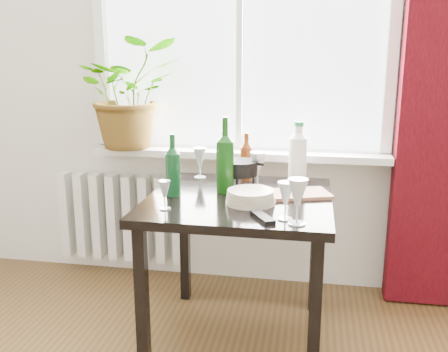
% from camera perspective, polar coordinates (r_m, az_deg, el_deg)
% --- Properties ---
extents(window, '(1.72, 0.08, 1.62)m').
position_cam_1_polar(window, '(2.93, 1.90, 17.91)').
color(window, white).
rests_on(window, ground).
extents(windowsill, '(1.72, 0.20, 0.04)m').
position_cam_1_polar(windowsill, '(2.91, 1.58, 2.59)').
color(windowsill, silver).
rests_on(windowsill, ground).
extents(radiator, '(0.80, 0.10, 0.55)m').
position_cam_1_polar(radiator, '(3.24, -11.64, -4.63)').
color(radiator, silver).
rests_on(radiator, ground).
extents(table, '(0.85, 0.85, 0.74)m').
position_cam_1_polar(table, '(2.36, 1.76, -4.50)').
color(table, black).
rests_on(table, ground).
extents(potted_plant, '(0.75, 0.73, 0.64)m').
position_cam_1_polar(potted_plant, '(3.01, -10.77, 9.25)').
color(potted_plant, '#3B691C').
rests_on(potted_plant, windowsill).
extents(wine_bottle_left, '(0.08, 0.08, 0.29)m').
position_cam_1_polar(wine_bottle_left, '(2.33, -5.86, 1.27)').
color(wine_bottle_left, '#0B3A17').
rests_on(wine_bottle_left, table).
extents(wine_bottle_right, '(0.10, 0.10, 0.37)m').
position_cam_1_polar(wine_bottle_right, '(2.37, 0.13, 2.50)').
color(wine_bottle_right, '#0D3A0B').
rests_on(wine_bottle_right, table).
extents(bottle_amber, '(0.08, 0.08, 0.26)m').
position_cam_1_polar(bottle_amber, '(2.62, 2.56, 2.29)').
color(bottle_amber, '#69290B').
rests_on(bottle_amber, table).
extents(cleaning_bottle, '(0.10, 0.10, 0.32)m').
position_cam_1_polar(cleaning_bottle, '(2.61, 8.45, 2.85)').
color(cleaning_bottle, white).
rests_on(cleaning_bottle, table).
extents(wineglass_front_right, '(0.10, 0.10, 0.19)m').
position_cam_1_polar(wineglass_front_right, '(1.95, 8.40, -2.86)').
color(wineglass_front_right, silver).
rests_on(wineglass_front_right, table).
extents(wineglass_far_right, '(0.08, 0.08, 0.16)m').
position_cam_1_polar(wineglass_far_right, '(2.01, 7.05, -2.79)').
color(wineglass_far_right, white).
rests_on(wineglass_far_right, table).
extents(wineglass_back_center, '(0.10, 0.10, 0.18)m').
position_cam_1_polar(wineglass_back_center, '(2.49, 3.86, 0.79)').
color(wineglass_back_center, silver).
rests_on(wineglass_back_center, table).
extents(wineglass_back_left, '(0.09, 0.09, 0.17)m').
position_cam_1_polar(wineglass_back_left, '(2.67, -2.78, 1.55)').
color(wineglass_back_left, silver).
rests_on(wineglass_back_left, table).
extents(wineglass_front_left, '(0.07, 0.07, 0.13)m').
position_cam_1_polar(wineglass_front_left, '(2.14, -6.81, -2.15)').
color(wineglass_front_left, '#B3BAC0').
rests_on(wineglass_front_left, table).
extents(plate_stack, '(0.27, 0.27, 0.06)m').
position_cam_1_polar(plate_stack, '(2.22, 3.04, -2.40)').
color(plate_stack, beige).
rests_on(plate_stack, table).
extents(fondue_pot, '(0.24, 0.22, 0.14)m').
position_cam_1_polar(fondue_pot, '(2.47, 1.77, 0.19)').
color(fondue_pot, black).
rests_on(fondue_pot, table).
extents(tv_remote, '(0.12, 0.15, 0.02)m').
position_cam_1_polar(tv_remote, '(2.02, 4.45, -4.73)').
color(tv_remote, black).
rests_on(tv_remote, table).
extents(cutting_board, '(0.33, 0.27, 0.02)m').
position_cam_1_polar(cutting_board, '(2.38, 8.47, -2.03)').
color(cutting_board, '#AC694D').
rests_on(cutting_board, table).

